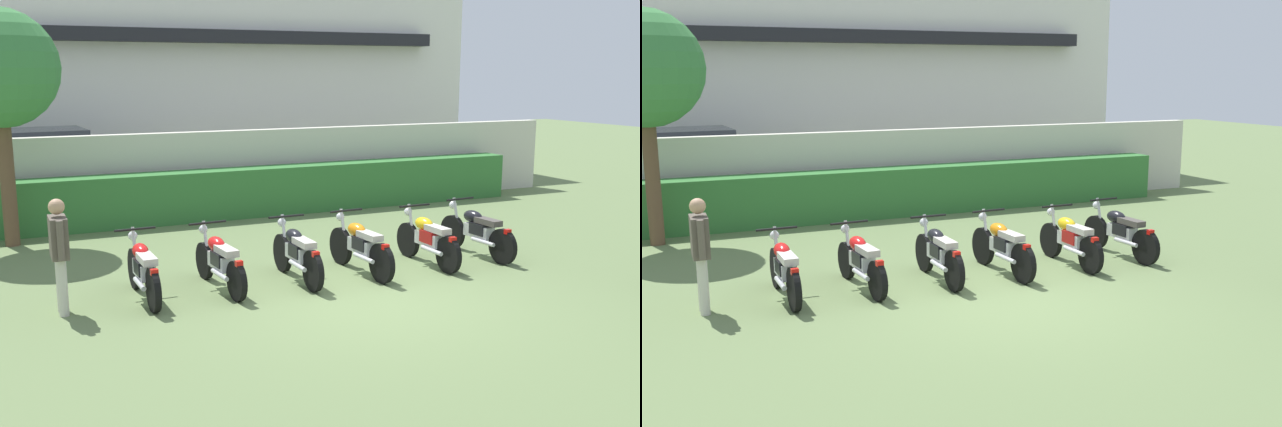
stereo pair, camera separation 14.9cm
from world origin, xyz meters
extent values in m
plane|color=#607547|center=(0.00, 0.00, 0.00)|extent=(60.00, 60.00, 0.00)
cube|color=white|center=(0.00, 14.50, 3.79)|extent=(19.23, 6.00, 7.57)
cube|color=black|center=(0.00, 11.25, 4.17)|extent=(16.15, 0.50, 0.36)
cube|color=beige|center=(0.00, 7.29, 0.94)|extent=(18.27, 0.30, 1.88)
cube|color=#337033|center=(0.00, 6.59, 0.54)|extent=(14.61, 0.70, 1.09)
cube|color=navy|center=(-3.82, 9.40, 0.74)|extent=(4.62, 2.17, 1.00)
cube|color=#2D333D|center=(-4.02, 9.38, 1.57)|extent=(2.82, 1.89, 0.65)
cylinder|color=black|center=(-2.32, 10.44, 0.34)|extent=(0.69, 0.27, 0.68)
cylinder|color=black|center=(-2.18, 8.59, 0.34)|extent=(0.69, 0.27, 0.68)
cylinder|color=brown|center=(-4.50, 5.74, 1.26)|extent=(0.27, 0.27, 2.52)
sphere|color=#387A3D|center=(-4.50, 5.74, 3.28)|extent=(2.17, 2.17, 2.17)
cylinder|color=black|center=(-2.93, 2.01, 0.31)|extent=(0.10, 0.61, 0.61)
cylinder|color=black|center=(-2.91, 0.78, 0.31)|extent=(0.10, 0.61, 0.61)
cube|color=silver|center=(-2.92, 1.35, 0.46)|extent=(0.21, 0.60, 0.22)
ellipsoid|color=red|center=(-2.92, 1.52, 0.69)|extent=(0.23, 0.44, 0.22)
cube|color=beige|center=(-2.91, 1.12, 0.67)|extent=(0.21, 0.52, 0.10)
cube|color=red|center=(-2.90, 0.68, 0.59)|extent=(0.10, 0.08, 0.08)
cylinder|color=silver|center=(-2.93, 1.92, 0.63)|extent=(0.05, 0.23, 0.65)
cylinder|color=black|center=(-2.92, 1.83, 0.95)|extent=(0.60, 0.05, 0.04)
sphere|color=silver|center=(-2.93, 2.03, 0.81)|extent=(0.14, 0.14, 0.14)
cylinder|color=silver|center=(-3.03, 1.10, 0.33)|extent=(0.08, 0.55, 0.07)
cube|color=black|center=(-2.91, 1.30, 0.51)|extent=(0.25, 0.36, 0.20)
cylinder|color=black|center=(-1.83, 2.08, 0.29)|extent=(0.13, 0.59, 0.58)
cylinder|color=black|center=(-1.72, 0.78, 0.29)|extent=(0.13, 0.59, 0.58)
cube|color=silver|center=(-1.77, 1.38, 0.44)|extent=(0.25, 0.61, 0.22)
ellipsoid|color=red|center=(-1.78, 1.55, 0.67)|extent=(0.25, 0.46, 0.22)
cube|color=#B2ADA3|center=(-1.75, 1.15, 0.65)|extent=(0.24, 0.53, 0.10)
cube|color=red|center=(-1.72, 0.68, 0.57)|extent=(0.11, 0.09, 0.08)
cylinder|color=silver|center=(-1.82, 1.99, 0.61)|extent=(0.07, 0.23, 0.65)
cylinder|color=black|center=(-1.81, 1.90, 0.93)|extent=(0.60, 0.08, 0.04)
sphere|color=silver|center=(-1.83, 2.10, 0.79)|extent=(0.14, 0.14, 0.14)
cylinder|color=silver|center=(-1.87, 1.12, 0.31)|extent=(0.11, 0.55, 0.07)
cube|color=black|center=(-1.77, 1.33, 0.49)|extent=(0.27, 0.38, 0.20)
cylinder|color=black|center=(-0.55, 1.95, 0.31)|extent=(0.09, 0.62, 0.62)
cylinder|color=black|center=(-0.55, 0.74, 0.31)|extent=(0.09, 0.62, 0.62)
cube|color=silver|center=(-0.55, 1.30, 0.46)|extent=(0.20, 0.60, 0.22)
ellipsoid|color=black|center=(-0.55, 1.47, 0.69)|extent=(0.22, 0.44, 0.22)
cube|color=#B2ADA3|center=(-0.55, 1.07, 0.67)|extent=(0.20, 0.52, 0.10)
cube|color=red|center=(-0.55, 0.64, 0.59)|extent=(0.10, 0.08, 0.08)
cylinder|color=silver|center=(-0.55, 1.86, 0.63)|extent=(0.05, 0.23, 0.65)
cylinder|color=black|center=(-0.55, 1.77, 0.95)|extent=(0.60, 0.04, 0.04)
sphere|color=silver|center=(-0.55, 1.97, 0.81)|extent=(0.14, 0.14, 0.14)
cylinder|color=silver|center=(-0.67, 1.05, 0.33)|extent=(0.07, 0.55, 0.07)
cube|color=black|center=(-0.55, 1.25, 0.51)|extent=(0.24, 0.36, 0.20)
cylinder|color=black|center=(0.52, 1.97, 0.31)|extent=(0.12, 0.63, 0.63)
cylinder|color=black|center=(0.59, 0.69, 0.31)|extent=(0.12, 0.63, 0.63)
cube|color=silver|center=(0.56, 1.28, 0.46)|extent=(0.23, 0.61, 0.22)
ellipsoid|color=orange|center=(0.55, 1.45, 0.69)|extent=(0.24, 0.45, 0.22)
cube|color=#B2ADA3|center=(0.57, 1.05, 0.67)|extent=(0.23, 0.53, 0.10)
cube|color=red|center=(0.59, 0.59, 0.59)|extent=(0.10, 0.09, 0.08)
cylinder|color=silver|center=(0.52, 1.88, 0.63)|extent=(0.06, 0.23, 0.65)
cylinder|color=black|center=(0.53, 1.79, 0.95)|extent=(0.60, 0.07, 0.04)
sphere|color=silver|center=(0.52, 1.99, 0.81)|extent=(0.14, 0.14, 0.14)
cylinder|color=silver|center=(0.45, 1.02, 0.33)|extent=(0.10, 0.55, 0.07)
cube|color=black|center=(0.56, 1.23, 0.51)|extent=(0.26, 0.37, 0.20)
cylinder|color=black|center=(1.82, 1.92, 0.30)|extent=(0.10, 0.61, 0.61)
cylinder|color=black|center=(1.84, 0.72, 0.30)|extent=(0.10, 0.61, 0.61)
cube|color=silver|center=(1.83, 1.27, 0.45)|extent=(0.21, 0.60, 0.22)
ellipsoid|color=yellow|center=(1.83, 1.44, 0.68)|extent=(0.23, 0.44, 0.22)
cube|color=#B2ADA3|center=(1.84, 1.04, 0.66)|extent=(0.21, 0.52, 0.10)
cube|color=red|center=(1.84, 0.62, 0.58)|extent=(0.10, 0.08, 0.08)
cylinder|color=silver|center=(1.82, 1.83, 0.62)|extent=(0.05, 0.23, 0.65)
cylinder|color=black|center=(1.82, 1.74, 0.94)|extent=(0.60, 0.05, 0.04)
sphere|color=silver|center=(1.82, 1.94, 0.80)|extent=(0.14, 0.14, 0.14)
cylinder|color=silver|center=(1.72, 1.02, 0.32)|extent=(0.08, 0.55, 0.07)
cube|color=#A51414|center=(1.83, 1.22, 0.50)|extent=(0.25, 0.36, 0.20)
cylinder|color=black|center=(2.91, 2.13, 0.31)|extent=(0.13, 0.62, 0.61)
cylinder|color=black|center=(3.00, 0.80, 0.31)|extent=(0.13, 0.62, 0.61)
cube|color=silver|center=(2.96, 1.42, 0.46)|extent=(0.24, 0.61, 0.22)
ellipsoid|color=black|center=(2.95, 1.59, 0.69)|extent=(0.25, 0.45, 0.22)
cube|color=#4C4742|center=(2.98, 1.19, 0.67)|extent=(0.23, 0.53, 0.10)
cube|color=red|center=(3.01, 0.70, 0.59)|extent=(0.11, 0.09, 0.08)
cylinder|color=silver|center=(2.92, 2.04, 0.63)|extent=(0.07, 0.23, 0.65)
cylinder|color=black|center=(2.92, 1.95, 0.95)|extent=(0.60, 0.08, 0.04)
sphere|color=silver|center=(2.91, 2.15, 0.81)|extent=(0.14, 0.14, 0.14)
cylinder|color=silver|center=(2.86, 1.16, 0.33)|extent=(0.11, 0.55, 0.07)
cube|color=black|center=(2.96, 1.37, 0.51)|extent=(0.26, 0.38, 0.20)
cylinder|color=beige|center=(-4.04, 1.33, 0.39)|extent=(0.13, 0.13, 0.78)
cylinder|color=beige|center=(-4.04, 1.12, 0.39)|extent=(0.13, 0.13, 0.78)
cube|color=brown|center=(-4.04, 1.23, 1.06)|extent=(0.22, 0.46, 0.55)
cylinder|color=brown|center=(-4.04, 1.50, 1.07)|extent=(0.09, 0.09, 0.53)
cylinder|color=brown|center=(-4.04, 0.95, 1.07)|extent=(0.09, 0.09, 0.53)
sphere|color=tan|center=(-4.04, 1.23, 1.47)|extent=(0.21, 0.21, 0.21)
camera|label=1|loc=(-4.81, -8.76, 3.23)|focal=40.82mm
camera|label=2|loc=(-4.68, -8.82, 3.23)|focal=40.82mm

